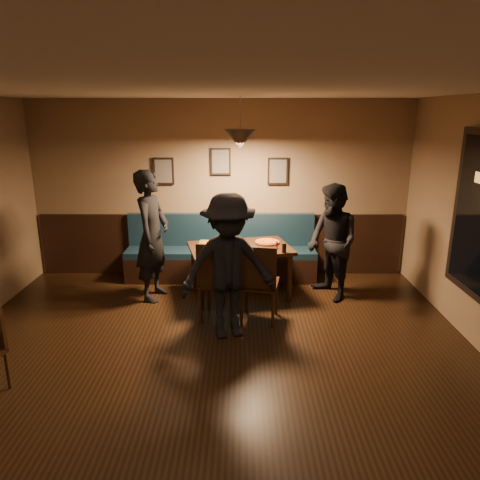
{
  "coord_description": "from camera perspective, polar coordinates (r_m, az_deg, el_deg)",
  "views": [
    {
      "loc": [
        0.33,
        -3.64,
        2.58
      ],
      "look_at": [
        0.31,
        2.13,
        0.95
      ],
      "focal_mm": 33.69,
      "sensor_mm": 36.0,
      "label": 1
    }
  ],
  "objects": [
    {
      "name": "cutlery_set",
      "position": [
        6.07,
        -0.11,
        -1.73
      ],
      "size": [
        0.18,
        0.02,
        0.0
      ],
      "primitive_type": "cube",
      "rotation": [
        0.0,
        0.0,
        1.53
      ],
      "color": "silver",
      "rests_on": "dining_table"
    },
    {
      "name": "diner_left",
      "position": [
        6.42,
        -11.05,
        0.53
      ],
      "size": [
        0.57,
        0.75,
        1.85
      ],
      "primitive_type": "imported",
      "rotation": [
        0.0,
        0.0,
        1.37
      ],
      "color": "black",
      "rests_on": "floor"
    },
    {
      "name": "wainscot",
      "position": [
        7.41,
        -2.35,
        -0.53
      ],
      "size": [
        5.88,
        0.06,
        1.0
      ],
      "primitive_type": "cube",
      "color": "black",
      "rests_on": "ground"
    },
    {
      "name": "chair_near_right",
      "position": [
        5.72,
        2.5,
        -5.32
      ],
      "size": [
        0.54,
        0.54,
        1.04
      ],
      "primitive_type": null,
      "rotation": [
        0.0,
        0.0,
        -0.18
      ],
      "color": "black",
      "rests_on": "floor"
    },
    {
      "name": "soda_glass",
      "position": [
        6.13,
        5.6,
        -1.0
      ],
      "size": [
        0.06,
        0.06,
        0.13
      ],
      "primitive_type": "cylinder",
      "rotation": [
        0.0,
        0.0,
        -0.01
      ],
      "color": "black",
      "rests_on": "dining_table"
    },
    {
      "name": "picture_left",
      "position": [
        7.26,
        -9.65,
        8.6
      ],
      "size": [
        0.32,
        0.04,
        0.42
      ],
      "primitive_type": "cube",
      "color": "black",
      "rests_on": "wall_back"
    },
    {
      "name": "napkin_a",
      "position": [
        6.67,
        -4.52,
        -0.16
      ],
      "size": [
        0.16,
        0.16,
        0.01
      ],
      "primitive_type": "cube",
      "rotation": [
        0.0,
        0.0,
        -0.13
      ],
      "color": "#1E7321",
      "rests_on": "dining_table"
    },
    {
      "name": "wall_back",
      "position": [
        7.24,
        -2.42,
        6.39
      ],
      "size": [
        6.0,
        0.0,
        6.0
      ],
      "primitive_type": "plane",
      "rotation": [
        1.57,
        0.0,
        0.0
      ],
      "color": "#8C704F",
      "rests_on": "ground"
    },
    {
      "name": "napkin_b",
      "position": [
        6.12,
        -4.67,
        -1.62
      ],
      "size": [
        0.18,
        0.18,
        0.01
      ],
      "primitive_type": "cube",
      "rotation": [
        0.0,
        0.0,
        -0.1
      ],
      "color": "#1C6A22",
      "rests_on": "dining_table"
    },
    {
      "name": "pendant_lamp",
      "position": [
        6.13,
        0.01,
        12.69
      ],
      "size": [
        0.44,
        0.44,
        0.25
      ],
      "primitive_type": "cone",
      "rotation": [
        3.14,
        0.0,
        0.0
      ],
      "color": "black",
      "rests_on": "ceiling"
    },
    {
      "name": "booth_bench",
      "position": [
        7.15,
        -2.44,
        -1.14
      ],
      "size": [
        3.0,
        0.6,
        1.0
      ],
      "primitive_type": null,
      "color": "#0F232D",
      "rests_on": "ground"
    },
    {
      "name": "picture_center",
      "position": [
        7.15,
        -2.48,
        9.91
      ],
      "size": [
        0.32,
        0.04,
        0.42
      ],
      "primitive_type": "cube",
      "color": "black",
      "rests_on": "wall_back"
    },
    {
      "name": "floor",
      "position": [
        4.47,
        -4.29,
        -19.53
      ],
      "size": [
        7.0,
        7.0,
        0.0
      ],
      "primitive_type": "plane",
      "color": "black",
      "rests_on": "ground"
    },
    {
      "name": "dining_table",
      "position": [
        6.51,
        0.01,
        -4.03
      ],
      "size": [
        1.57,
        1.2,
        0.75
      ],
      "primitive_type": "cube",
      "rotation": [
        0.0,
        0.0,
        0.23
      ],
      "color": "black",
      "rests_on": "floor"
    },
    {
      "name": "pizza_b",
      "position": [
        6.2,
        0.05,
        -1.2
      ],
      "size": [
        0.37,
        0.37,
        0.04
      ],
      "primitive_type": "cylinder",
      "rotation": [
        0.0,
        0.0,
        0.11
      ],
      "color": "#CD6B26",
      "rests_on": "dining_table"
    },
    {
      "name": "pizza_c",
      "position": [
        6.56,
        3.47,
        -0.25
      ],
      "size": [
        0.36,
        0.36,
        0.04
      ],
      "primitive_type": "cylinder",
      "rotation": [
        0.0,
        0.0,
        -0.03
      ],
      "color": "#BE5923",
      "rests_on": "dining_table"
    },
    {
      "name": "diner_front",
      "position": [
        5.22,
        -1.48,
        -3.43
      ],
      "size": [
        1.24,
        0.91,
        1.73
      ],
      "primitive_type": "imported",
      "rotation": [
        0.0,
        0.0,
        0.26
      ],
      "color": "black",
      "rests_on": "floor"
    },
    {
      "name": "ceiling",
      "position": [
        3.66,
        -5.24,
        19.14
      ],
      "size": [
        7.0,
        7.0,
        0.0
      ],
      "primitive_type": "plane",
      "rotation": [
        3.14,
        0.0,
        0.0
      ],
      "color": "silver",
      "rests_on": "ground"
    },
    {
      "name": "tabasco_bottle",
      "position": [
        6.3,
        4.68,
        -0.58
      ],
      "size": [
        0.03,
        0.03,
        0.12
      ],
      "primitive_type": "cylinder",
      "rotation": [
        0.0,
        0.0,
        0.28
      ],
      "color": "#940409",
      "rests_on": "dining_table"
    },
    {
      "name": "picture_right",
      "position": [
        7.18,
        4.81,
        8.69
      ],
      "size": [
        0.32,
        0.04,
        0.42
      ],
      "primitive_type": "cube",
      "color": "black",
      "rests_on": "wall_back"
    },
    {
      "name": "diner_right",
      "position": [
        6.46,
        11.62,
        -0.31
      ],
      "size": [
        0.89,
        0.98,
        1.65
      ],
      "primitive_type": "imported",
      "rotation": [
        0.0,
        0.0,
        -1.18
      ],
      "color": "black",
      "rests_on": "floor"
    },
    {
      "name": "pizza_a",
      "position": [
        6.47,
        -3.79,
        -0.49
      ],
      "size": [
        0.42,
        0.42,
        0.04
      ],
      "primitive_type": "cylinder",
      "rotation": [
        0.0,
        0.0,
        -0.33
      ],
      "color": "orange",
      "rests_on": "dining_table"
    },
    {
      "name": "chair_near_left",
      "position": [
        5.77,
        -2.62,
        -5.06
      ],
      "size": [
        0.55,
        0.55,
        1.06
      ],
      "primitive_type": null,
      "rotation": [
        0.0,
        0.0,
        -0.19
      ],
      "color": "black",
      "rests_on": "floor"
    }
  ]
}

